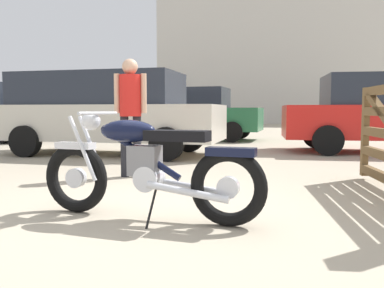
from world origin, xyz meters
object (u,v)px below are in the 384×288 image
(vintage_motorcycle, at_px, (145,167))
(bystander, at_px, (130,105))
(pale_sedan_back, at_px, (107,111))
(dark_sedan_left, at_px, (101,111))
(silver_sedan_mid, at_px, (196,114))

(vintage_motorcycle, distance_m, bystander, 2.34)
(pale_sedan_back, height_order, dark_sedan_left, same)
(bystander, relative_size, dark_sedan_left, 0.34)
(bystander, relative_size, silver_sedan_mid, 0.39)
(bystander, xyz_separation_m, pale_sedan_back, (-1.88, 2.53, -0.08))
(silver_sedan_mid, relative_size, pale_sedan_back, 0.89)
(vintage_motorcycle, xyz_separation_m, dark_sedan_left, (-6.87, 10.56, 0.49))
(bystander, bearing_deg, vintage_motorcycle, -165.07)
(vintage_motorcycle, bearing_deg, silver_sedan_mid, -74.38)
(dark_sedan_left, bearing_deg, bystander, -65.09)
(pale_sedan_back, bearing_deg, silver_sedan_mid, 79.92)
(bystander, bearing_deg, dark_sedan_left, 18.17)
(silver_sedan_mid, relative_size, dark_sedan_left, 0.87)
(vintage_motorcycle, relative_size, silver_sedan_mid, 0.49)
(vintage_motorcycle, distance_m, dark_sedan_left, 12.61)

